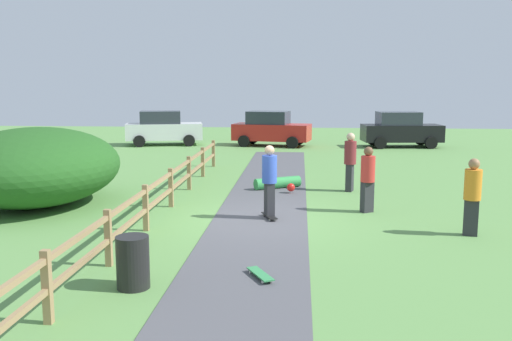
{
  "coord_description": "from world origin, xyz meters",
  "views": [
    {
      "loc": [
        0.99,
        -13.77,
        3.43
      ],
      "look_at": [
        -0.24,
        1.7,
        1.0
      ],
      "focal_mm": 39.01,
      "sensor_mm": 36.0,
      "label": 1
    }
  ],
  "objects_px": {
    "trash_bin": "(133,262)",
    "bystander_orange": "(472,193)",
    "skater_riding": "(269,178)",
    "parked_car_white": "(163,128)",
    "parked_car_red": "(271,129)",
    "skateboard_loose": "(260,274)",
    "skater_fallen": "(279,183)",
    "bystander_red": "(368,176)",
    "bush_large": "(35,166)",
    "bystander_maroon": "(350,159)",
    "parked_car_black": "(401,129)"
  },
  "relations": [
    {
      "from": "skater_riding",
      "to": "skateboard_loose",
      "type": "xyz_separation_m",
      "value": [
        0.08,
        -4.41,
        -0.98
      ]
    },
    {
      "from": "bystander_maroon",
      "to": "parked_car_red",
      "type": "height_order",
      "value": "parked_car_red"
    },
    {
      "from": "bystander_orange",
      "to": "parked_car_white",
      "type": "height_order",
      "value": "parked_car_white"
    },
    {
      "from": "bystander_orange",
      "to": "parked_car_red",
      "type": "relative_size",
      "value": 0.4
    },
    {
      "from": "parked_car_red",
      "to": "parked_car_white",
      "type": "xyz_separation_m",
      "value": [
        -6.05,
        -0.02,
        0.0
      ]
    },
    {
      "from": "bush_large",
      "to": "parked_car_black",
      "type": "xyz_separation_m",
      "value": [
        12.96,
        15.64,
        -0.15
      ]
    },
    {
      "from": "skater_riding",
      "to": "parked_car_black",
      "type": "height_order",
      "value": "parked_car_black"
    },
    {
      "from": "skater_fallen",
      "to": "parked_car_red",
      "type": "bearing_deg",
      "value": 94.17
    },
    {
      "from": "trash_bin",
      "to": "bystander_orange",
      "type": "distance_m",
      "value": 7.74
    },
    {
      "from": "parked_car_red",
      "to": "parked_car_white",
      "type": "distance_m",
      "value": 6.05
    },
    {
      "from": "skater_riding",
      "to": "skater_fallen",
      "type": "distance_m",
      "value": 4.2
    },
    {
      "from": "skater_riding",
      "to": "parked_car_white",
      "type": "height_order",
      "value": "parked_car_white"
    },
    {
      "from": "bystander_red",
      "to": "parked_car_white",
      "type": "height_order",
      "value": "parked_car_white"
    },
    {
      "from": "bystander_maroon",
      "to": "parked_car_red",
      "type": "relative_size",
      "value": 0.42
    },
    {
      "from": "parked_car_red",
      "to": "trash_bin",
      "type": "bearing_deg",
      "value": -93.08
    },
    {
      "from": "bush_large",
      "to": "skater_fallen",
      "type": "relative_size",
      "value": 3.54
    },
    {
      "from": "skater_riding",
      "to": "skater_fallen",
      "type": "bearing_deg",
      "value": 88.92
    },
    {
      "from": "skater_riding",
      "to": "bystander_red",
      "type": "xyz_separation_m",
      "value": [
        2.58,
        0.99,
        -0.09
      ]
    },
    {
      "from": "bystander_maroon",
      "to": "parked_car_black",
      "type": "bearing_deg",
      "value": 73.42
    },
    {
      "from": "skater_riding",
      "to": "skateboard_loose",
      "type": "relative_size",
      "value": 2.34
    },
    {
      "from": "trash_bin",
      "to": "skater_fallen",
      "type": "height_order",
      "value": "trash_bin"
    },
    {
      "from": "bush_large",
      "to": "bystander_maroon",
      "type": "xyz_separation_m",
      "value": [
        9.11,
        2.7,
        -0.05
      ]
    },
    {
      "from": "bystander_maroon",
      "to": "bystander_orange",
      "type": "bearing_deg",
      "value": -65.72
    },
    {
      "from": "skater_riding",
      "to": "parked_car_black",
      "type": "distance_m",
      "value": 17.97
    },
    {
      "from": "skateboard_loose",
      "to": "parked_car_white",
      "type": "height_order",
      "value": "parked_car_white"
    },
    {
      "from": "skateboard_loose",
      "to": "parked_car_black",
      "type": "relative_size",
      "value": 0.18
    },
    {
      "from": "bystander_orange",
      "to": "bystander_maroon",
      "type": "height_order",
      "value": "bystander_maroon"
    },
    {
      "from": "skater_riding",
      "to": "parked_car_white",
      "type": "xyz_separation_m",
      "value": [
        -6.91,
        16.86,
        -0.11
      ]
    },
    {
      "from": "parked_car_black",
      "to": "parked_car_white",
      "type": "height_order",
      "value": "same"
    },
    {
      "from": "bystander_red",
      "to": "parked_car_white",
      "type": "relative_size",
      "value": 0.4
    },
    {
      "from": "skater_riding",
      "to": "parked_car_red",
      "type": "bearing_deg",
      "value": 92.9
    },
    {
      "from": "bush_large",
      "to": "trash_bin",
      "type": "relative_size",
      "value": 6.16
    },
    {
      "from": "bystander_maroon",
      "to": "bystander_red",
      "type": "bearing_deg",
      "value": -85.86
    },
    {
      "from": "parked_car_red",
      "to": "skater_fallen",
      "type": "bearing_deg",
      "value": -85.83
    },
    {
      "from": "skater_fallen",
      "to": "skater_riding",
      "type": "bearing_deg",
      "value": -91.08
    },
    {
      "from": "skater_riding",
      "to": "parked_car_white",
      "type": "bearing_deg",
      "value": 112.28
    },
    {
      "from": "trash_bin",
      "to": "bystander_maroon",
      "type": "height_order",
      "value": "bystander_maroon"
    },
    {
      "from": "trash_bin",
      "to": "bystander_maroon",
      "type": "xyz_separation_m",
      "value": [
        4.4,
        8.94,
        0.6
      ]
    },
    {
      "from": "skateboard_loose",
      "to": "bush_large",
      "type": "bearing_deg",
      "value": 140.47
    },
    {
      "from": "bush_large",
      "to": "skater_riding",
      "type": "bearing_deg",
      "value": -10.28
    },
    {
      "from": "skateboard_loose",
      "to": "bystander_red",
      "type": "xyz_separation_m",
      "value": [
        2.49,
        5.4,
        0.89
      ]
    },
    {
      "from": "trash_bin",
      "to": "skateboard_loose",
      "type": "bearing_deg",
      "value": 16.0
    },
    {
      "from": "parked_car_black",
      "to": "parked_car_white",
      "type": "bearing_deg",
      "value": -179.97
    },
    {
      "from": "skateboard_loose",
      "to": "trash_bin",
      "type": "bearing_deg",
      "value": -164.0
    },
    {
      "from": "skater_fallen",
      "to": "bush_large",
      "type": "bearing_deg",
      "value": -157.07
    },
    {
      "from": "skater_fallen",
      "to": "bystander_orange",
      "type": "bearing_deg",
      "value": -49.01
    },
    {
      "from": "parked_car_red",
      "to": "parked_car_black",
      "type": "distance_m",
      "value": 7.07
    },
    {
      "from": "trash_bin",
      "to": "skateboard_loose",
      "type": "xyz_separation_m",
      "value": [
        2.12,
        0.61,
        -0.36
      ]
    },
    {
      "from": "bystander_red",
      "to": "parked_car_red",
      "type": "xyz_separation_m",
      "value": [
        -3.43,
        15.89,
        -0.02
      ]
    },
    {
      "from": "skateboard_loose",
      "to": "parked_car_red",
      "type": "relative_size",
      "value": 0.18
    }
  ]
}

